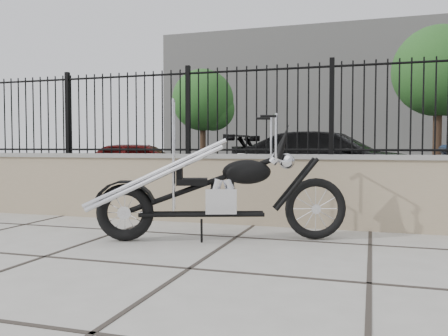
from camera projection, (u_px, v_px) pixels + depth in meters
name	position (u px, v px, depth m)	size (l,w,h in m)	color
ground_plane	(189.00, 269.00, 4.12)	(90.00, 90.00, 0.00)	#99968E
parking_lot	(325.00, 178.00, 16.04)	(30.00, 30.00, 0.00)	black
retaining_wall	(256.00, 189.00, 6.48)	(14.00, 0.36, 0.96)	gray
iron_fence	(257.00, 110.00, 6.44)	(14.00, 0.08, 1.20)	black
background_building	(347.00, 99.00, 29.21)	(22.00, 6.00, 8.00)	beige
chopper_motorcycle	(216.00, 169.00, 5.33)	(2.70, 0.47, 1.62)	black
car_red	(142.00, 164.00, 12.20)	(1.42, 3.54, 1.21)	#4A0A0A
car_black	(331.00, 161.00, 11.22)	(2.00, 4.91, 1.43)	black
bollard_a	(235.00, 177.00, 9.40)	(0.11, 0.11, 0.91)	#0B47AF
bollard_b	(416.00, 182.00, 8.00)	(0.11, 0.11, 0.92)	#0A33A3
tree_left	(203.00, 97.00, 21.36)	(2.78, 2.78, 4.69)	#382619
tree_right	(439.00, 67.00, 18.54)	(3.54, 3.54, 5.98)	#382619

